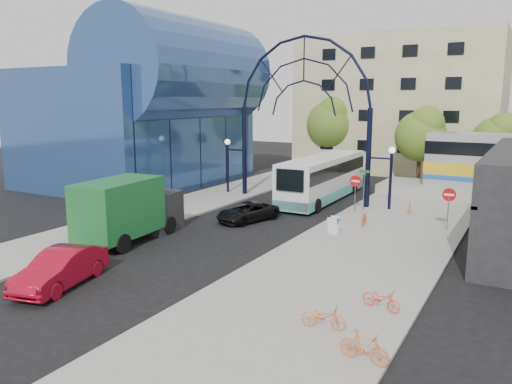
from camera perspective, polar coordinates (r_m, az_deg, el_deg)
The scene contains 22 objects.
ground at distance 26.03m, azimuth -7.72°, elevation -6.48°, with size 120.00×120.00×0.00m, color black.
sidewalk_east at distance 25.91m, azimuth 12.24°, elevation -6.57°, with size 8.00×56.00×0.12m, color gray.
plaza_west at distance 34.48m, azimuth -10.30°, elevation -2.21°, with size 5.00×50.00×0.12m, color gray.
gateway_arch at distance 37.00m, azimuth 5.46°, elevation 12.03°, with size 13.64×0.44×12.10m.
stop_sign at distance 33.85m, azimuth 11.29°, elevation 0.86°, with size 0.80×0.07×2.50m.
do_not_enter_sign at distance 30.54m, azimuth 21.18°, elevation -0.74°, with size 0.76×0.07×2.48m.
street_name_sign at distance 34.27m, azimuth 12.25°, elevation 1.17°, with size 0.70×0.70×2.80m.
sandwich_board at distance 28.27m, azimuth 8.86°, elevation -3.57°, with size 0.55×0.61×0.99m.
transit_hall at distance 46.22m, azimuth -11.85°, elevation 9.26°, with size 16.50×18.00×14.50m.
apartment_block at distance 56.26m, azimuth 16.26°, elevation 9.57°, with size 20.00×12.10×14.00m.
tree_north_a at distance 46.64m, azimuth 18.43°, elevation 6.38°, with size 4.48×4.48×7.00m.
tree_north_b at distance 53.24m, azimuth 8.66°, elevation 7.97°, with size 5.12×5.12×8.00m.
tree_north_c at distance 47.86m, azimuth 25.97°, elevation 5.55°, with size 4.16×4.16×6.50m.
city_bus at distance 38.20m, azimuth 7.68°, elevation 1.66°, with size 3.00×12.08×3.30m.
green_truck at distance 27.87m, azimuth -14.20°, elevation -1.92°, with size 3.10×6.99×3.44m.
black_suv at distance 31.42m, azimuth -0.98°, elevation -2.29°, with size 1.96×4.25×1.18m, color black.
red_sedan at distance 22.16m, azimuth -21.40°, elevation -8.12°, with size 1.62×4.64×1.53m, color #A10920.
bike_near_a at distance 30.77m, azimuth 12.28°, elevation -2.89°, with size 0.57×1.64×0.86m, color #DC502C.
bike_near_b at distance 34.50m, azimuth 17.13°, elevation -1.64°, with size 0.42×1.50×0.90m, color orange.
bike_far_a at distance 17.10m, azimuth 7.71°, elevation -13.96°, with size 0.53×1.52×0.80m, color orange.
bike_far_b at distance 15.32m, azimuth 12.28°, elevation -16.91°, with size 0.44×1.55×0.93m, color orange.
bike_far_c at distance 18.90m, azimuth 14.11°, elevation -11.75°, with size 0.53×1.52×0.80m, color #F73C31.
Camera 1 is at (15.20, -19.72, 7.60)m, focal length 35.00 mm.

